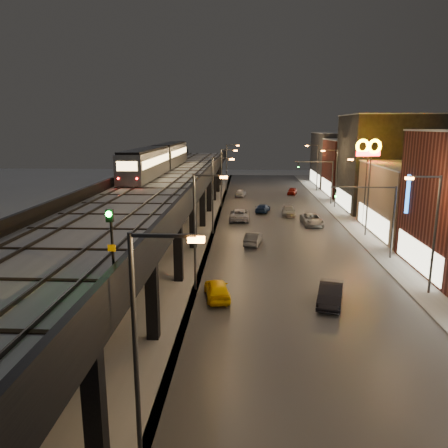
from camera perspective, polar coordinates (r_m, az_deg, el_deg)
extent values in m
plane|color=silver|center=(22.70, -5.83, -20.56)|extent=(220.00, 220.00, 0.00)
cube|color=#46474D|center=(55.34, 7.35, -0.40)|extent=(17.00, 120.00, 0.06)
cube|color=#9FA1A8|center=(57.01, 17.42, -0.46)|extent=(4.00, 120.00, 0.14)
cube|color=#9FA1A8|center=(55.91, -6.58, -0.25)|extent=(11.00, 120.00, 0.06)
cube|color=black|center=(51.99, -7.28, 5.22)|extent=(9.00, 100.00, 1.00)
cube|color=black|center=(17.71, -16.58, -21.37)|extent=(0.70, 0.70, 5.30)
cube|color=black|center=(28.70, -24.11, -8.40)|extent=(0.70, 0.70, 5.30)
cube|color=black|center=(26.25, -9.35, -9.37)|extent=(0.70, 0.70, 5.30)
cube|color=black|center=(26.46, -17.42, -3.88)|extent=(8.00, 0.60, 0.50)
cube|color=black|center=(37.40, -17.29, -3.08)|extent=(0.70, 0.70, 5.30)
cube|color=black|center=(35.55, -6.00, -3.37)|extent=(0.70, 0.70, 5.30)
cube|color=black|center=(35.71, -11.97, 0.62)|extent=(8.00, 0.60, 0.50)
cube|color=black|center=(46.63, -13.14, 0.21)|extent=(0.70, 0.70, 5.30)
cube|color=black|center=(45.16, -4.08, 0.12)|extent=(0.70, 0.70, 5.30)
cube|color=black|center=(45.28, -8.79, 3.25)|extent=(8.00, 0.60, 0.50)
cube|color=black|center=(56.12, -10.38, 2.40)|extent=(0.70, 0.70, 5.30)
cube|color=black|center=(54.90, -2.83, 2.37)|extent=(0.70, 0.70, 5.30)
cube|color=black|center=(55.01, -6.72, 4.96)|extent=(8.00, 0.60, 0.50)
cube|color=black|center=(65.76, -8.42, 3.95)|extent=(0.70, 0.70, 5.30)
cube|color=black|center=(64.73, -1.97, 3.95)|extent=(0.70, 0.70, 5.30)
cube|color=black|center=(64.81, -5.26, 6.14)|extent=(8.00, 0.60, 0.50)
cube|color=black|center=(75.50, -6.96, 5.10)|extent=(0.70, 0.70, 5.30)
cube|color=black|center=(74.60, -1.32, 5.10)|extent=(0.70, 0.70, 5.30)
cube|color=black|center=(74.67, -4.19, 7.01)|extent=(8.00, 0.60, 0.50)
cube|color=black|center=(85.29, -5.83, 5.99)|extent=(0.70, 0.70, 5.30)
cube|color=black|center=(84.50, -0.83, 5.99)|extent=(0.70, 0.70, 5.30)
cube|color=black|center=(84.57, -3.36, 7.68)|extent=(8.00, 0.60, 0.50)
cube|color=black|center=(95.13, -4.92, 6.69)|extent=(0.70, 0.70, 5.30)
cube|color=black|center=(94.42, -0.44, 6.69)|extent=(0.70, 0.70, 5.30)
cube|color=black|center=(94.48, -2.71, 8.20)|extent=(8.00, 0.60, 0.50)
cube|color=#B2B7C1|center=(51.92, -7.29, 5.86)|extent=(8.40, 100.00, 0.16)
cube|color=#332D28|center=(52.56, -10.78, 5.99)|extent=(0.08, 98.00, 0.16)
cube|color=#332D28|center=(52.24, -9.23, 6.01)|extent=(0.08, 98.00, 0.16)
cube|color=#332D28|center=(51.69, -5.89, 6.04)|extent=(0.08, 98.00, 0.16)
cube|color=#332D28|center=(51.50, -4.30, 6.05)|extent=(0.08, 98.00, 0.16)
cube|color=black|center=(23.42, -20.13, -2.79)|extent=(7.80, 0.24, 0.06)
cube|color=black|center=(38.33, -10.93, 3.52)|extent=(7.80, 0.24, 0.06)
cube|color=black|center=(53.87, -6.93, 6.23)|extent=(7.80, 0.24, 0.06)
cube|color=black|center=(69.61, -4.71, 7.70)|extent=(7.80, 0.24, 0.06)
cube|color=black|center=(85.45, -3.30, 8.63)|extent=(7.80, 0.24, 0.06)
cube|color=black|center=(51.28, -2.49, 6.39)|extent=(0.30, 100.00, 1.10)
cube|color=black|center=(52.81, -11.99, 6.31)|extent=(0.30, 100.00, 1.10)
cube|color=beige|center=(41.09, 23.98, -3.74)|extent=(0.10, 9.60, 2.40)
cube|color=#806956|center=(55.54, 24.96, 2.73)|extent=(12.00, 15.00, 8.00)
cube|color=beige|center=(53.98, 18.76, 0.40)|extent=(0.10, 12.00, 2.40)
cube|color=#B2B7C1|center=(55.07, 25.35, 6.92)|extent=(12.20, 15.20, 0.16)
cube|color=black|center=(70.17, 20.36, 7.42)|extent=(12.00, 13.00, 14.00)
cube|color=beige|center=(69.24, 15.23, 3.20)|extent=(0.10, 10.40, 2.40)
cube|color=#B2B7C1|center=(69.98, 20.81, 13.20)|extent=(12.20, 13.20, 0.16)
cube|color=#54241F|center=(83.75, 17.43, 6.97)|extent=(12.00, 12.00, 10.00)
cube|color=beige|center=(82.82, 13.21, 4.79)|extent=(0.10, 9.60, 2.40)
cube|color=#B2B7C1|center=(83.46, 17.66, 10.44)|extent=(12.20, 12.20, 0.16)
cube|color=#333336|center=(97.28, 15.41, 8.10)|extent=(12.00, 16.00, 11.00)
cube|color=beige|center=(96.52, 11.75, 5.93)|extent=(0.10, 12.80, 2.40)
cube|color=#B2B7C1|center=(97.05, 15.61, 11.38)|extent=(12.20, 16.20, 0.16)
cylinder|color=#38383A|center=(16.32, -11.46, -16.62)|extent=(0.18, 0.18, 9.00)
cube|color=#38383A|center=(14.45, -7.99, -1.52)|extent=(2.20, 0.12, 0.12)
cube|color=orange|center=(14.32, -3.64, -2.05)|extent=(0.55, 0.28, 0.18)
cylinder|color=#38383A|center=(32.95, -3.85, -1.28)|extent=(0.18, 0.18, 9.00)
cube|color=#38383A|center=(32.07, -2.00, 6.34)|extent=(2.20, 0.12, 0.12)
cube|color=orange|center=(32.01, -0.02, 6.12)|extent=(0.55, 0.28, 0.18)
cylinder|color=#38383A|center=(35.56, 25.79, -1.50)|extent=(0.18, 0.18, 9.00)
cube|color=#38383A|center=(34.42, 24.80, 5.63)|extent=(2.20, 0.12, 0.12)
cube|color=orange|center=(34.04, 23.06, 5.51)|extent=(0.55, 0.28, 0.18)
cylinder|color=#38383A|center=(50.53, -1.49, 3.62)|extent=(0.18, 0.18, 9.00)
cube|color=#38383A|center=(49.96, -0.25, 8.60)|extent=(2.20, 0.12, 0.12)
cube|color=orange|center=(49.92, 1.03, 8.46)|extent=(0.55, 0.28, 0.18)
cylinder|color=#38383A|center=(52.27, 18.28, 3.29)|extent=(0.18, 0.18, 9.00)
cube|color=#38383A|center=(51.50, 17.42, 8.15)|extent=(2.20, 0.12, 0.12)
cube|color=orange|center=(51.25, 16.21, 8.07)|extent=(0.55, 0.28, 0.18)
cylinder|color=#38383A|center=(68.33, -0.35, 5.98)|extent=(0.18, 0.18, 9.00)
cube|color=#38383A|center=(67.91, 0.58, 9.66)|extent=(2.20, 0.12, 0.12)
cube|color=orange|center=(67.88, 1.52, 9.55)|extent=(0.55, 0.28, 0.18)
cylinder|color=#38383A|center=(69.62, 14.43, 5.71)|extent=(0.18, 0.18, 9.00)
cube|color=#38383A|center=(69.05, 13.72, 9.36)|extent=(2.20, 0.12, 0.12)
cube|color=orange|center=(68.86, 12.81, 9.30)|extent=(0.55, 0.28, 0.18)
cylinder|color=#38383A|center=(86.21, 0.32, 7.36)|extent=(0.18, 0.18, 9.00)
cube|color=#38383A|center=(85.88, 1.07, 10.28)|extent=(2.20, 0.12, 0.12)
cube|color=orange|center=(85.85, 1.82, 10.19)|extent=(0.55, 0.28, 0.18)
cylinder|color=#38383A|center=(87.24, 12.11, 7.14)|extent=(0.18, 0.18, 9.00)
cube|color=#38383A|center=(86.78, 11.52, 10.06)|extent=(2.20, 0.12, 0.12)
cube|color=orange|center=(86.63, 10.78, 10.00)|extent=(0.55, 0.28, 0.18)
cylinder|color=#38383A|center=(43.98, 21.22, 0.07)|extent=(0.20, 0.20, 7.00)
cube|color=#38383A|center=(42.55, 17.73, 4.59)|extent=(6.00, 0.12, 0.12)
imported|color=black|center=(42.05, 14.39, 4.02)|extent=(0.20, 0.16, 1.00)
sphere|color=#0CFF26|center=(41.94, 14.41, 3.65)|extent=(0.18, 0.18, 0.18)
cylinder|color=#38383A|center=(72.66, 13.92, 5.21)|extent=(0.20, 0.20, 7.00)
cube|color=#38383A|center=(71.81, 11.69, 7.97)|extent=(6.00, 0.12, 0.12)
imported|color=black|center=(71.51, 9.68, 7.63)|extent=(0.20, 0.16, 1.00)
sphere|color=#0CFF26|center=(71.38, 9.69, 7.42)|extent=(0.18, 0.18, 0.18)
cube|color=gray|center=(51.85, -10.17, 7.73)|extent=(2.70, 16.30, 3.07)
cube|color=black|center=(51.74, -10.25, 9.55)|extent=(2.42, 15.83, 0.23)
cube|color=#FFCF7C|center=(52.13, -11.66, 8.15)|extent=(0.05, 14.90, 0.84)
cube|color=#FFCF7C|center=(51.53, -8.70, 8.22)|extent=(0.05, 14.90, 0.84)
cube|color=gray|center=(68.76, -6.95, 8.99)|extent=(2.70, 16.30, 3.07)
cube|color=black|center=(68.68, -6.98, 10.36)|extent=(2.42, 15.83, 0.23)
cube|color=#FFCF7C|center=(68.98, -8.08, 9.32)|extent=(0.05, 14.90, 0.84)
cube|color=#FFCF7C|center=(68.52, -5.82, 9.35)|extent=(0.05, 14.90, 0.84)
cube|color=#FFCF7C|center=(43.92, -12.57, 7.38)|extent=(2.05, 0.05, 0.93)
sphere|color=#FF0C0C|center=(44.28, -13.67, 5.79)|extent=(0.19, 0.19, 0.19)
sphere|color=#FF0C0C|center=(43.79, -11.32, 5.83)|extent=(0.19, 0.19, 0.19)
cylinder|color=black|center=(17.64, -14.39, -2.40)|extent=(0.11, 0.11, 2.66)
cube|color=black|center=(17.28, -14.71, 1.05)|extent=(0.28, 0.16, 0.49)
sphere|color=#0CFF26|center=(17.15, -14.84, 1.26)|extent=(0.23, 0.23, 0.23)
cube|color=#FFB600|center=(17.59, -14.46, -3.04)|extent=(0.31, 0.04, 0.27)
imported|color=#FFCA04|center=(32.30, -0.90, -8.60)|extent=(2.39, 4.40, 1.42)
imported|color=slate|center=(46.68, 3.83, -1.95)|extent=(2.15, 4.32, 1.36)
imported|color=silver|center=(58.76, 2.04, 1.19)|extent=(2.65, 5.59, 1.54)
imported|color=#13244E|center=(64.45, 5.08, 2.03)|extent=(2.60, 4.50, 1.23)
imported|color=silver|center=(79.10, 2.20, 4.07)|extent=(2.10, 4.04, 1.31)
imported|color=black|center=(32.22, 13.75, -8.94)|extent=(2.71, 4.88, 1.52)
imported|color=#A5A5A5|center=(56.88, 11.41, 0.50)|extent=(2.67, 5.26, 1.42)
imported|color=#999A9E|center=(62.51, 8.43, 1.64)|extent=(2.10, 4.58, 1.30)
imported|color=maroon|center=(82.10, 8.90, 4.22)|extent=(2.29, 3.95, 1.27)
cylinder|color=#38383A|center=(57.13, 17.99, 3.96)|extent=(0.24, 0.24, 8.82)
cube|color=#FF0C0C|center=(56.67, 18.32, 8.71)|extent=(3.09, 0.25, 0.55)
torus|color=#FFC602|center=(56.44, 17.67, 9.64)|extent=(1.82, 0.81, 1.79)
torus|color=#FFC602|center=(56.82, 19.08, 9.56)|extent=(1.82, 0.81, 1.79)
cylinder|color=#38383A|center=(44.05, 23.24, -1.48)|extent=(0.28, 0.28, 4.90)
cube|color=blue|center=(43.34, 23.69, 3.56)|extent=(1.57, 0.35, 3.53)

